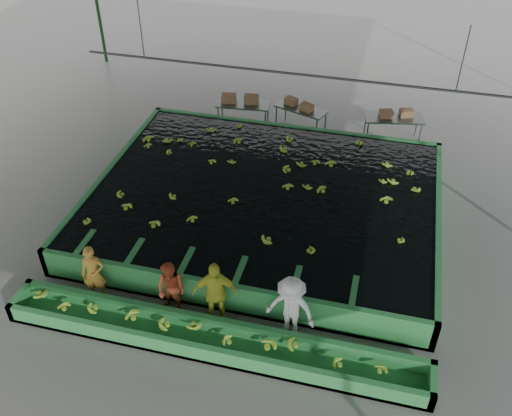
% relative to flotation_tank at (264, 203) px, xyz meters
% --- Properties ---
extents(ground, '(80.00, 80.00, 0.00)m').
position_rel_flotation_tank_xyz_m(ground, '(0.00, -1.50, -0.45)').
color(ground, slate).
rests_on(ground, ground).
extents(shed_roof, '(20.00, 22.00, 0.04)m').
position_rel_flotation_tank_xyz_m(shed_roof, '(0.00, -1.50, 4.55)').
color(shed_roof, slate).
rests_on(shed_roof, shed_posts).
extents(shed_posts, '(20.00, 22.00, 5.00)m').
position_rel_flotation_tank_xyz_m(shed_posts, '(0.00, -1.50, 2.05)').
color(shed_posts, '#144318').
rests_on(shed_posts, ground).
extents(flotation_tank, '(10.00, 8.00, 0.90)m').
position_rel_flotation_tank_xyz_m(flotation_tank, '(0.00, 0.00, 0.00)').
color(flotation_tank, '#2F8841').
rests_on(flotation_tank, ground).
extents(tank_water, '(9.70, 7.70, 0.00)m').
position_rel_flotation_tank_xyz_m(tank_water, '(0.00, -0.00, 0.40)').
color(tank_water, black).
rests_on(tank_water, flotation_tank).
extents(sorting_trough, '(10.00, 1.00, 0.50)m').
position_rel_flotation_tank_xyz_m(sorting_trough, '(0.00, -5.10, -0.20)').
color(sorting_trough, '#2F8841').
rests_on(sorting_trough, ground).
extents(cableway_rail, '(0.08, 0.08, 14.00)m').
position_rel_flotation_tank_xyz_m(cableway_rail, '(0.00, 3.50, 2.55)').
color(cableway_rail, '#59605B').
rests_on(cableway_rail, shed_roof).
extents(rail_hanger_left, '(0.04, 0.04, 2.00)m').
position_rel_flotation_tank_xyz_m(rail_hanger_left, '(-5.00, 3.50, 3.55)').
color(rail_hanger_left, '#59605B').
rests_on(rail_hanger_left, shed_roof).
extents(rail_hanger_right, '(0.04, 0.04, 2.00)m').
position_rel_flotation_tank_xyz_m(rail_hanger_right, '(5.00, 3.50, 3.55)').
color(rail_hanger_right, '#59605B').
rests_on(rail_hanger_right, shed_roof).
extents(worker_a, '(0.66, 0.52, 1.60)m').
position_rel_flotation_tank_xyz_m(worker_a, '(-3.28, -4.30, 0.35)').
color(worker_a, gold).
rests_on(worker_a, ground).
extents(worker_b, '(0.87, 0.75, 1.56)m').
position_rel_flotation_tank_xyz_m(worker_b, '(-1.25, -4.30, 0.33)').
color(worker_b, '#BC4929').
rests_on(worker_b, ground).
extents(worker_c, '(1.16, 0.73, 1.84)m').
position_rel_flotation_tank_xyz_m(worker_c, '(-0.15, -4.30, 0.47)').
color(worker_c, '#C6CF33').
rests_on(worker_c, ground).
extents(worker_d, '(1.25, 0.83, 1.80)m').
position_rel_flotation_tank_xyz_m(worker_d, '(1.67, -4.30, 0.45)').
color(worker_d, white).
rests_on(worker_d, ground).
extents(packing_table_left, '(2.01, 0.96, 0.89)m').
position_rel_flotation_tank_xyz_m(packing_table_left, '(-2.06, 5.08, -0.01)').
color(packing_table_left, '#59605B').
rests_on(packing_table_left, ground).
extents(packing_table_mid, '(2.04, 1.35, 0.86)m').
position_rel_flotation_tank_xyz_m(packing_table_mid, '(0.07, 5.32, -0.02)').
color(packing_table_mid, '#59605B').
rests_on(packing_table_mid, ground).
extents(packing_table_right, '(2.17, 1.21, 0.93)m').
position_rel_flotation_tank_xyz_m(packing_table_right, '(3.38, 5.33, 0.02)').
color(packing_table_right, '#59605B').
rests_on(packing_table_right, ground).
extents(box_stack_left, '(1.40, 0.59, 0.29)m').
position_rel_flotation_tank_xyz_m(box_stack_left, '(-2.18, 5.15, 0.44)').
color(box_stack_left, '#8A613E').
rests_on(box_stack_left, packing_table_left).
extents(box_stack_mid, '(1.19, 0.83, 0.25)m').
position_rel_flotation_tank_xyz_m(box_stack_mid, '(-0.03, 5.35, 0.41)').
color(box_stack_mid, '#8A613E').
rests_on(box_stack_mid, packing_table_mid).
extents(box_stack_right, '(1.21, 0.69, 0.25)m').
position_rel_flotation_tank_xyz_m(box_stack_right, '(3.43, 5.40, 0.48)').
color(box_stack_right, '#8A613E').
rests_on(box_stack_right, packing_table_right).
extents(floating_bananas, '(9.15, 6.24, 0.12)m').
position_rel_flotation_tank_xyz_m(floating_bananas, '(0.00, 0.80, 0.40)').
color(floating_bananas, '#8EC130').
rests_on(floating_bananas, tank_water).
extents(trough_bananas, '(8.97, 0.60, 0.12)m').
position_rel_flotation_tank_xyz_m(trough_bananas, '(0.00, -5.10, -0.05)').
color(trough_bananas, '#8EC130').
rests_on(trough_bananas, sorting_trough).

